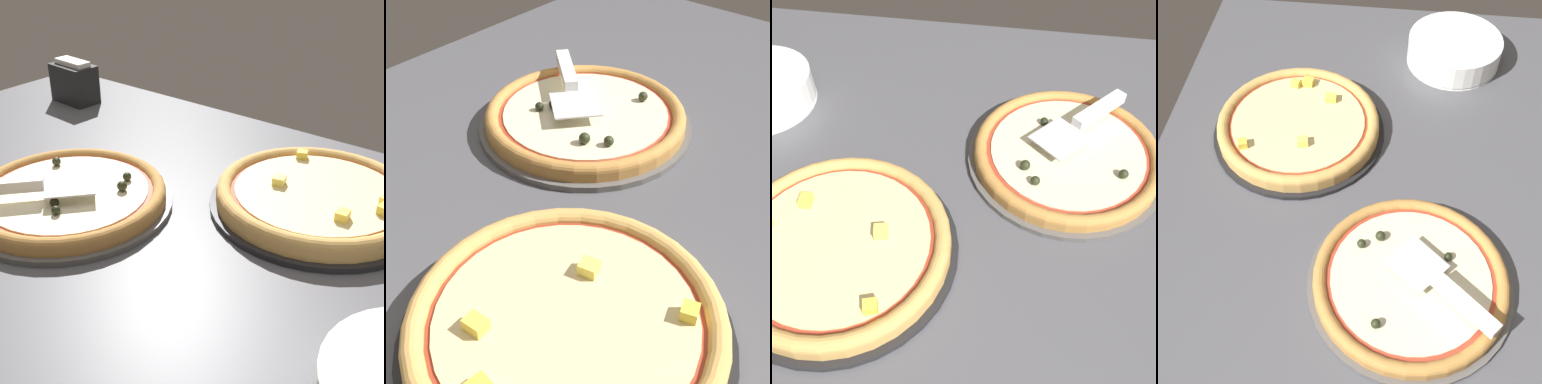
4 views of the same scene
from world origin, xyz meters
TOP-DOWN VIEW (x-y plane):
  - ground_plane at (0.00, 0.00)cm, footprint 143.62×97.58cm
  - pizza_pan_front at (-9.18, -5.10)cm, footprint 35.03×35.03cm
  - pizza_front at (-9.17, -5.09)cm, footprint 32.93×32.93cm
  - pizza_pan_back at (24.26, 19.82)cm, footprint 35.81×35.81cm
  - pizza_back at (24.27, 19.82)cm, footprint 33.66×33.66cm
  - serving_spatula at (-12.86, -11.91)cm, footprint 17.32×18.77cm
  - plate_stack at (52.03, -12.35)cm, footprint 21.67×21.67cm

SIDE VIEW (x-z plane):
  - ground_plane at x=0.00cm, z-range -3.60..0.00cm
  - pizza_pan_front at x=-9.18cm, z-range 0.00..1.00cm
  - pizza_pan_back at x=24.26cm, z-range 0.00..1.00cm
  - pizza_front at x=-9.17cm, z-range 0.43..4.14cm
  - pizza_back at x=24.27cm, z-range 0.70..4.68cm
  - plate_stack at x=52.03cm, z-range 0.00..6.30cm
  - serving_spatula at x=-12.86cm, z-range 4.52..6.52cm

